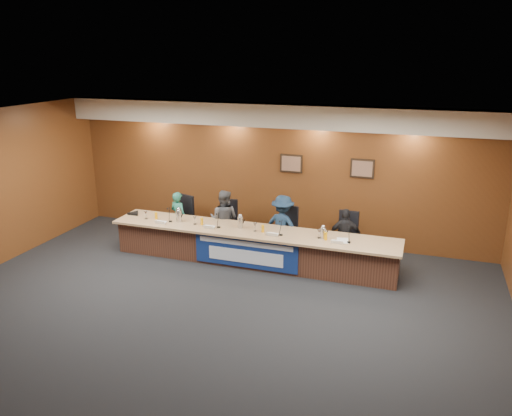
# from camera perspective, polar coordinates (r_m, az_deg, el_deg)

# --- Properties ---
(floor) EXTENTS (10.00, 10.00, 0.00)m
(floor) POSITION_cam_1_polar(r_m,az_deg,el_deg) (8.69, -5.77, -12.18)
(floor) COLOR black
(floor) RESTS_ON ground
(ceiling) EXTENTS (10.00, 8.00, 0.04)m
(ceiling) POSITION_cam_1_polar(r_m,az_deg,el_deg) (7.64, -6.50, 9.19)
(ceiling) COLOR silver
(ceiling) RESTS_ON wall_back
(wall_back) EXTENTS (10.00, 0.04, 3.20)m
(wall_back) POSITION_cam_1_polar(r_m,az_deg,el_deg) (11.62, 2.16, 4.07)
(wall_back) COLOR #5A2F14
(wall_back) RESTS_ON floor
(soffit) EXTENTS (10.00, 0.50, 0.50)m
(soffit) POSITION_cam_1_polar(r_m,az_deg,el_deg) (11.15, 1.86, 10.56)
(soffit) COLOR beige
(soffit) RESTS_ON wall_back
(dais_body) EXTENTS (6.00, 0.80, 0.70)m
(dais_body) POSITION_cam_1_polar(r_m,az_deg,el_deg) (10.54, -0.43, -4.46)
(dais_body) COLOR #4B291B
(dais_body) RESTS_ON floor
(dais_top) EXTENTS (6.10, 0.95, 0.05)m
(dais_top) POSITION_cam_1_polar(r_m,az_deg,el_deg) (10.37, -0.53, -2.64)
(dais_top) COLOR #A57F56
(dais_top) RESTS_ON dais_body
(banner) EXTENTS (2.20, 0.02, 0.65)m
(banner) POSITION_cam_1_polar(r_m,az_deg,el_deg) (10.17, -1.21, -5.13)
(banner) COLOR navy
(banner) RESTS_ON dais_body
(banner_text_upper) EXTENTS (2.00, 0.01, 0.10)m
(banner_text_upper) POSITION_cam_1_polar(r_m,az_deg,el_deg) (10.09, -1.24, -4.11)
(banner_text_upper) COLOR silver
(banner_text_upper) RESTS_ON banner
(banner_text_lower) EXTENTS (1.60, 0.01, 0.28)m
(banner_text_lower) POSITION_cam_1_polar(r_m,az_deg,el_deg) (10.19, -1.23, -5.57)
(banner_text_lower) COLOR silver
(banner_text_lower) RESTS_ON banner
(wall_photo_left) EXTENTS (0.52, 0.04, 0.42)m
(wall_photo_left) POSITION_cam_1_polar(r_m,az_deg,el_deg) (11.43, 4.06, 5.10)
(wall_photo_left) COLOR black
(wall_photo_left) RESTS_ON wall_back
(wall_photo_right) EXTENTS (0.52, 0.04, 0.42)m
(wall_photo_right) POSITION_cam_1_polar(r_m,az_deg,el_deg) (11.14, 12.05, 4.44)
(wall_photo_right) COLOR black
(wall_photo_right) RESTS_ON wall_back
(panelist_a) EXTENTS (0.52, 0.42, 1.22)m
(panelist_a) POSITION_cam_1_polar(r_m,az_deg,el_deg) (11.71, -8.83, -1.06)
(panelist_a) COLOR #1F634F
(panelist_a) RESTS_ON floor
(panelist_b) EXTENTS (0.68, 0.54, 1.36)m
(panelist_b) POSITION_cam_1_polar(r_m,az_deg,el_deg) (11.22, -3.68, -1.32)
(panelist_b) COLOR #46474B
(panelist_b) RESTS_ON floor
(panelist_c) EXTENTS (0.96, 0.67, 1.37)m
(panelist_c) POSITION_cam_1_polar(r_m,az_deg,el_deg) (10.80, 3.06, -2.07)
(panelist_c) COLOR #13263E
(panelist_c) RESTS_ON floor
(panelist_d) EXTENTS (0.74, 0.39, 1.21)m
(panelist_d) POSITION_cam_1_polar(r_m,az_deg,el_deg) (10.56, 10.16, -3.24)
(panelist_d) COLOR black
(panelist_d) RESTS_ON floor
(office_chair_a) EXTENTS (0.61, 0.61, 0.08)m
(office_chair_a) POSITION_cam_1_polar(r_m,az_deg,el_deg) (11.83, -8.58, -1.52)
(office_chair_a) COLOR black
(office_chair_a) RESTS_ON floor
(office_chair_b) EXTENTS (0.50, 0.50, 0.08)m
(office_chair_b) POSITION_cam_1_polar(r_m,az_deg,el_deg) (11.37, -3.47, -2.13)
(office_chair_b) COLOR black
(office_chair_b) RESTS_ON floor
(office_chair_c) EXTENTS (0.62, 0.62, 0.08)m
(office_chair_c) POSITION_cam_1_polar(r_m,az_deg,el_deg) (10.96, 3.19, -2.91)
(office_chair_c) COLOR black
(office_chair_c) RESTS_ON floor
(office_chair_d) EXTENTS (0.50, 0.50, 0.08)m
(office_chair_d) POSITION_cam_1_polar(r_m,az_deg,el_deg) (10.70, 10.21, -3.68)
(office_chair_d) COLOR black
(office_chair_d) RESTS_ON floor
(nameplate_a) EXTENTS (0.24, 0.08, 0.10)m
(nameplate_a) POSITION_cam_1_polar(r_m,az_deg,el_deg) (10.89, -10.94, -1.58)
(nameplate_a) COLOR white
(nameplate_a) RESTS_ON dais_top
(microphone_a) EXTENTS (0.07, 0.07, 0.02)m
(microphone_a) POSITION_cam_1_polar(r_m,az_deg,el_deg) (11.00, -9.75, -1.51)
(microphone_a) COLOR black
(microphone_a) RESTS_ON dais_top
(juice_glass_a) EXTENTS (0.06, 0.06, 0.15)m
(juice_glass_a) POSITION_cam_1_polar(r_m,az_deg,el_deg) (11.21, -11.34, -0.88)
(juice_glass_a) COLOR #F6A307
(juice_glass_a) RESTS_ON dais_top
(water_glass_a) EXTENTS (0.08, 0.08, 0.18)m
(water_glass_a) POSITION_cam_1_polar(r_m,az_deg,el_deg) (11.27, -12.47, -0.79)
(water_glass_a) COLOR silver
(water_glass_a) RESTS_ON dais_top
(nameplate_b) EXTENTS (0.24, 0.08, 0.10)m
(nameplate_b) POSITION_cam_1_polar(r_m,az_deg,el_deg) (10.45, -5.47, -2.14)
(nameplate_b) COLOR white
(nameplate_b) RESTS_ON dais_top
(microphone_b) EXTENTS (0.07, 0.07, 0.02)m
(microphone_b) POSITION_cam_1_polar(r_m,az_deg,el_deg) (10.51, -4.27, -2.20)
(microphone_b) COLOR black
(microphone_b) RESTS_ON dais_top
(juice_glass_b) EXTENTS (0.06, 0.06, 0.15)m
(juice_glass_b) POSITION_cam_1_polar(r_m,az_deg,el_deg) (10.69, -6.21, -1.54)
(juice_glass_b) COLOR #F6A307
(juice_glass_b) RESTS_ON dais_top
(water_glass_b) EXTENTS (0.08, 0.08, 0.18)m
(water_glass_b) POSITION_cam_1_polar(r_m,az_deg,el_deg) (10.73, -7.01, -1.41)
(water_glass_b) COLOR silver
(water_glass_b) RESTS_ON dais_top
(nameplate_c) EXTENTS (0.24, 0.08, 0.10)m
(nameplate_c) POSITION_cam_1_polar(r_m,az_deg,el_deg) (9.99, 1.80, -3.00)
(nameplate_c) COLOR white
(nameplate_c) RESTS_ON dais_top
(microphone_c) EXTENTS (0.07, 0.07, 0.02)m
(microphone_c) POSITION_cam_1_polar(r_m,az_deg,el_deg) (10.06, 2.87, -3.09)
(microphone_c) COLOR black
(microphone_c) RESTS_ON dais_top
(juice_glass_c) EXTENTS (0.06, 0.06, 0.15)m
(juice_glass_c) POSITION_cam_1_polar(r_m,az_deg,el_deg) (10.20, 0.79, -2.37)
(juice_glass_c) COLOR #F6A307
(juice_glass_c) RESTS_ON dais_top
(water_glass_c) EXTENTS (0.08, 0.08, 0.18)m
(water_glass_c) POSITION_cam_1_polar(r_m,az_deg,el_deg) (10.25, -0.11, -2.19)
(water_glass_c) COLOR silver
(water_glass_c) RESTS_ON dais_top
(nameplate_d) EXTENTS (0.24, 0.08, 0.10)m
(nameplate_d) POSITION_cam_1_polar(r_m,az_deg,el_deg) (9.71, 9.24, -3.84)
(nameplate_d) COLOR white
(nameplate_d) RESTS_ON dais_top
(microphone_d) EXTENTS (0.07, 0.07, 0.02)m
(microphone_d) POSITION_cam_1_polar(r_m,az_deg,el_deg) (9.83, 10.56, -3.86)
(microphone_d) COLOR black
(microphone_d) RESTS_ON dais_top
(juice_glass_d) EXTENTS (0.06, 0.06, 0.15)m
(juice_glass_d) POSITION_cam_1_polar(r_m,az_deg,el_deg) (9.88, 7.97, -3.23)
(juice_glass_d) COLOR #F6A307
(juice_glass_d) RESTS_ON dais_top
(water_glass_d) EXTENTS (0.08, 0.08, 0.18)m
(water_glass_d) POSITION_cam_1_polar(r_m,az_deg,el_deg) (9.95, 7.22, -2.96)
(water_glass_d) COLOR silver
(water_glass_d) RESTS_ON dais_top
(carafe_left) EXTENTS (0.13, 0.13, 0.26)m
(carafe_left) POSITION_cam_1_polar(r_m,az_deg,el_deg) (10.94, -8.80, -0.91)
(carafe_left) COLOR silver
(carafe_left) RESTS_ON dais_top
(carafe_mid) EXTENTS (0.12, 0.12, 0.25)m
(carafe_mid) POSITION_cam_1_polar(r_m,az_deg,el_deg) (10.43, -1.80, -1.64)
(carafe_mid) COLOR silver
(carafe_mid) RESTS_ON dais_top
(carafe_right) EXTENTS (0.12, 0.12, 0.22)m
(carafe_right) POSITION_cam_1_polar(r_m,az_deg,el_deg) (9.95, 7.68, -2.85)
(carafe_right) COLOR silver
(carafe_right) RESTS_ON dais_top
(speakerphone) EXTENTS (0.32, 0.32, 0.05)m
(speakerphone) POSITION_cam_1_polar(r_m,az_deg,el_deg) (11.65, -13.73, -0.61)
(speakerphone) COLOR black
(speakerphone) RESTS_ON dais_top
(paper_stack) EXTENTS (0.26, 0.33, 0.01)m
(paper_stack) POSITION_cam_1_polar(r_m,az_deg,el_deg) (9.92, 9.84, -3.68)
(paper_stack) COLOR white
(paper_stack) RESTS_ON dais_top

